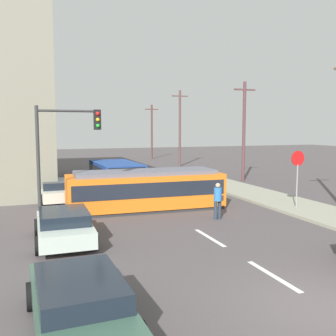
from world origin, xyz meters
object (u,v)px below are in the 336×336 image
Objects in this scene: stop_sign at (298,167)px; traffic_light_mast at (64,143)px; parked_sedan_near at (79,302)px; parked_sedan_mid at (64,225)px; utility_pole_mid at (244,130)px; parked_sedan_far at (58,190)px; city_bus at (116,175)px; streetcar_tram at (146,189)px; pedestrian_crossing at (218,199)px; utility_pole_distant at (152,131)px; utility_pole_far at (180,127)px.

traffic_light_mast is (-11.21, 0.58, 1.32)m from stop_sign.
parked_sedan_near is 1.06× the size of parked_sedan_mid.
utility_pole_mid is (3.12, 10.22, 1.81)m from stop_sign.
parked_sedan_far is 0.90× the size of traffic_light_mast.
city_bus is at bearing -170.88° from utility_pole_mid.
streetcar_tram is 1.04× the size of utility_pole_mid.
traffic_light_mast is (0.25, 2.06, 2.89)m from parked_sedan_mid.
utility_pole_mid is (7.70, 10.49, 3.06)m from pedestrian_crossing.
utility_pole_mid is at bearing -89.79° from utility_pole_distant.
streetcar_tram is at bearing 157.32° from stop_sign.
parked_sedan_far is at bearing 148.12° from stop_sign.
utility_pole_far is (14.59, 30.70, 3.62)m from parked_sedan_near.
parked_sedan_mid is at bearing -135.23° from streetcar_tram.
utility_pole_far reaches higher than pedestrian_crossing.
utility_pole_mid is at bearing 38.71° from parked_sedan_mid.
streetcar_tram is 22.41m from utility_pole_far.
utility_pole_far is 1.13× the size of utility_pole_distant.
city_bus is 1.85× the size of stop_sign.
utility_pole_mid is at bearing -88.79° from utility_pole_far.
pedestrian_crossing reaches higher than parked_sedan_near.
utility_pole_distant is (14.77, 41.14, 3.15)m from parked_sedan_near.
utility_pole_mid is 12.58m from utility_pole_far.
utility_pole_distant reaches higher than parked_sedan_mid.
parked_sedan_far is at bearing 87.42° from parked_sedan_mid.
utility_pole_far reaches higher than parked_sedan_mid.
parked_sedan_mid is 0.58× the size of utility_pole_distant.
parked_sedan_mid is 1.44× the size of stop_sign.
parked_sedan_near is 14.81m from parked_sedan_far.
streetcar_tram is 1.49× the size of city_bus.
pedestrian_crossing is (2.45, -3.21, -0.09)m from streetcar_tram.
utility_pole_mid is (14.34, 9.64, 0.49)m from traffic_light_mast.
utility_pole_distant is (-0.08, 23.02, -0.23)m from utility_pole_mid.
streetcar_tram is 0.98× the size of utility_pole_far.
utility_pole_distant is at bearing 71.63° from streetcar_tram.
utility_pole_mid is at bearing 35.67° from streetcar_tram.
city_bus is 0.70× the size of utility_pole_mid.
pedestrian_crossing is 0.37× the size of parked_sedan_far.
utility_pole_far reaches higher than city_bus.
stop_sign is 0.35× the size of utility_pole_far.
pedestrian_crossing reaches higher than parked_sedan_far.
parked_sedan_mid is (-4.17, -10.02, -0.48)m from city_bus.
utility_pole_mid is at bearing 50.66° from parked_sedan_near.
streetcar_tram is 1.82× the size of parked_sedan_near.
city_bus is 26.91m from utility_pole_distant.
utility_pole_mid is 23.03m from utility_pole_distant.
parked_sedan_near is at bearing -109.74° from utility_pole_distant.
streetcar_tram is 7.70m from stop_sign.
parked_sedan_near is 43.83m from utility_pole_distant.
pedestrian_crossing is 0.22× the size of utility_pole_mid.
utility_pole_far is at bearing 54.52° from city_bus.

